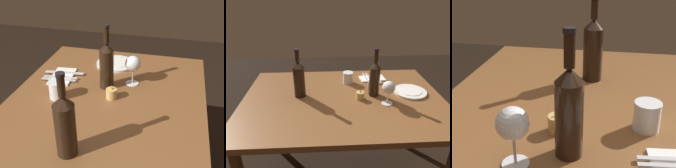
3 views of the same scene
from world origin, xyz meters
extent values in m
cube|color=brown|center=(0.00, 0.00, 0.72)|extent=(1.30, 0.90, 0.04)
cylinder|color=brown|center=(-0.58, -0.38, 0.35)|extent=(0.06, 0.06, 0.70)
cylinder|color=brown|center=(-0.58, 0.38, 0.35)|extent=(0.06, 0.06, 0.70)
cylinder|color=white|center=(0.27, -0.09, 0.74)|extent=(0.07, 0.07, 0.00)
cylinder|color=white|center=(0.27, -0.09, 0.78)|extent=(0.01, 0.01, 0.08)
sphere|color=white|center=(0.27, -0.09, 0.85)|extent=(0.08, 0.08, 0.08)
cylinder|color=maroon|center=(0.27, -0.09, 0.85)|extent=(0.06, 0.06, 0.02)
cylinder|color=black|center=(-0.28, 0.04, 0.84)|extent=(0.07, 0.07, 0.20)
cone|color=black|center=(-0.28, 0.04, 0.96)|extent=(0.07, 0.07, 0.03)
cylinder|color=black|center=(-0.28, 0.04, 1.01)|extent=(0.03, 0.03, 0.07)
cylinder|color=black|center=(0.20, 0.03, 0.84)|extent=(0.07, 0.07, 0.19)
cone|color=black|center=(0.20, 0.03, 0.95)|extent=(0.07, 0.07, 0.03)
cylinder|color=black|center=(0.20, 0.03, 1.01)|extent=(0.03, 0.03, 0.08)
cylinder|color=black|center=(0.20, 0.03, 1.05)|extent=(0.03, 0.03, 0.01)
cylinder|color=white|center=(0.05, 0.22, 0.78)|extent=(0.08, 0.08, 0.08)
cylinder|color=silver|center=(0.05, 0.22, 0.76)|extent=(0.06, 0.06, 0.04)
cylinder|color=#DBB266|center=(0.11, -0.02, 0.76)|extent=(0.05, 0.05, 0.05)
cylinder|color=white|center=(0.11, -0.02, 0.76)|extent=(0.04, 0.04, 0.03)
cone|color=#F99E2D|center=(0.11, -0.02, 0.80)|extent=(0.01, 0.01, 0.02)
cube|color=silver|center=(0.20, 0.28, 0.75)|extent=(0.03, 0.18, 0.00)
camera|label=1|loc=(-0.98, -0.29, 1.45)|focal=45.61mm
camera|label=2|loc=(-0.11, -1.23, 1.44)|focal=34.78mm
camera|label=3|loc=(0.81, 0.12, 1.20)|focal=48.31mm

